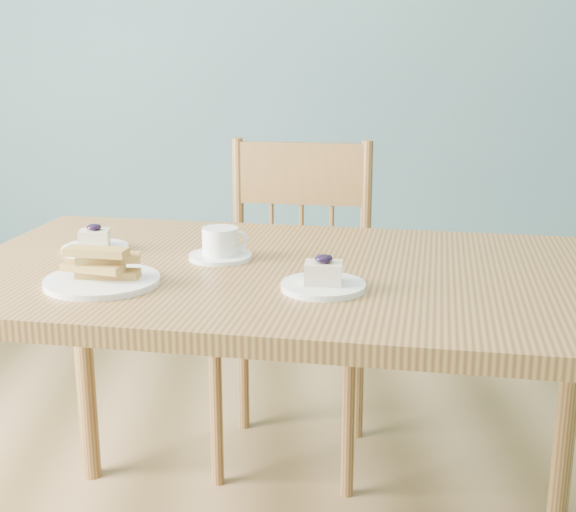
% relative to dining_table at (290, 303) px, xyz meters
% --- Properties ---
extents(room, '(5.01, 5.01, 2.71)m').
position_rel_dining_table_xyz_m(room, '(0.18, -0.22, 0.62)').
color(room, '#A1794B').
rests_on(room, ground).
extents(dining_table, '(1.65, 1.15, 0.80)m').
position_rel_dining_table_xyz_m(dining_table, '(0.00, 0.00, 0.00)').
color(dining_table, olive).
rests_on(dining_table, ground).
extents(dining_chair, '(0.53, 0.51, 1.00)m').
position_rel_dining_table_xyz_m(dining_chair, '(0.03, 0.64, -0.21)').
color(dining_chair, olive).
rests_on(dining_chair, ground).
extents(cheesecake_plate_near, '(0.18, 0.18, 0.07)m').
position_rel_dining_table_xyz_m(cheesecake_plate_near, '(0.06, -0.16, 0.10)').
color(cheesecake_plate_near, white).
rests_on(cheesecake_plate_near, dining_table).
extents(cheesecake_plate_far, '(0.16, 0.16, 0.07)m').
position_rel_dining_table_xyz_m(cheesecake_plate_far, '(-0.47, 0.17, 0.10)').
color(cheesecake_plate_far, white).
rests_on(cheesecake_plate_far, dining_table).
extents(coffee_cup, '(0.15, 0.15, 0.07)m').
position_rel_dining_table_xyz_m(coffee_cup, '(-0.16, 0.09, 0.11)').
color(coffee_cup, white).
rests_on(coffee_cup, dining_table).
extents(biscotti_plate, '(0.24, 0.24, 0.08)m').
position_rel_dining_table_xyz_m(biscotti_plate, '(-0.40, -0.11, 0.10)').
color(biscotti_plate, white).
rests_on(biscotti_plate, dining_table).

